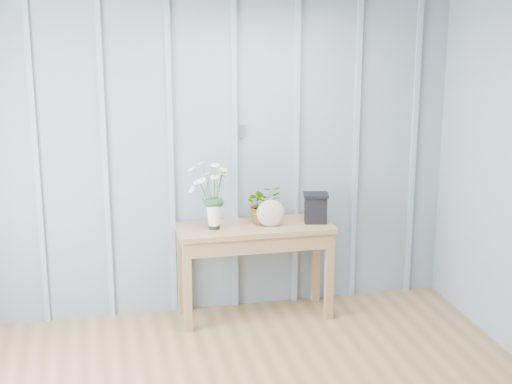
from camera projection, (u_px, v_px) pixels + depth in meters
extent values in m
cube|color=gray|center=(203.00, 158.00, 6.09)|extent=(4.00, 0.01, 2.50)
cube|color=silver|center=(242.00, 131.00, 6.08)|extent=(0.03, 0.01, 0.10)
cube|color=#8698AB|center=(36.00, 166.00, 5.82)|extent=(0.04, 0.03, 2.50)
cube|color=#8698AB|center=(105.00, 162.00, 5.92)|extent=(0.04, 0.03, 2.50)
cube|color=#8698AB|center=(171.00, 159.00, 6.02)|extent=(0.04, 0.03, 2.50)
cube|color=#8698AB|center=(235.00, 156.00, 6.13)|extent=(0.04, 0.03, 2.50)
cube|color=#8698AB|center=(296.00, 154.00, 6.23)|extent=(0.04, 0.03, 2.50)
cube|color=#8698AB|center=(356.00, 151.00, 6.34)|extent=(0.04, 0.03, 2.50)
cube|color=#8698AB|center=(414.00, 148.00, 6.44)|extent=(0.04, 0.03, 2.50)
cube|color=olive|center=(255.00, 228.00, 6.06)|extent=(1.20, 0.45, 0.04)
cube|color=olive|center=(255.00, 238.00, 6.08)|extent=(1.13, 0.42, 0.12)
cube|color=olive|center=(187.00, 287.00, 5.87)|extent=(0.06, 0.06, 0.71)
cube|color=olive|center=(329.00, 276.00, 6.10)|extent=(0.06, 0.06, 0.71)
cube|color=olive|center=(181.00, 271.00, 6.21)|extent=(0.06, 0.06, 0.71)
cube|color=olive|center=(316.00, 261.00, 6.44)|extent=(0.06, 0.06, 0.71)
cylinder|color=black|center=(214.00, 225.00, 5.96)|extent=(0.09, 0.09, 0.05)
cone|color=white|center=(214.00, 215.00, 5.94)|extent=(0.16, 0.16, 0.20)
ellipsoid|color=#1B3B1A|center=(214.00, 202.00, 5.92)|extent=(0.16, 0.13, 0.08)
imported|color=#1B3B1A|center=(263.00, 204.00, 6.09)|extent=(0.30, 0.27, 0.30)
ellipsoid|color=#8E5464|center=(271.00, 213.00, 5.99)|extent=(0.22, 0.09, 0.21)
cube|color=black|center=(316.00, 209.00, 6.10)|extent=(0.19, 0.16, 0.21)
cube|color=black|center=(316.00, 195.00, 6.07)|extent=(0.22, 0.19, 0.02)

